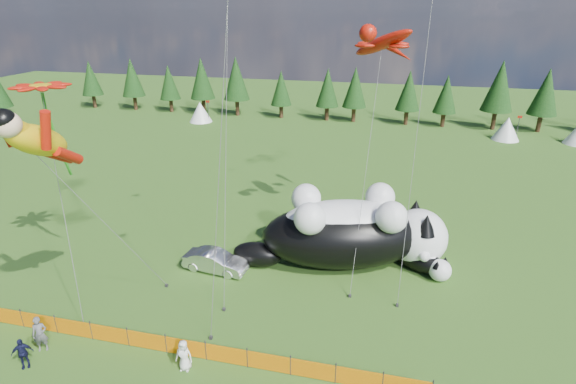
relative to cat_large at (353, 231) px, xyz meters
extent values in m
plane|color=#113409|center=(-6.65, -7.03, -2.32)|extent=(160.00, 160.00, 0.00)
cylinder|color=#262626|center=(-15.65, -10.03, -1.77)|extent=(0.06, 0.06, 1.10)
cylinder|color=#262626|center=(-13.65, -10.03, -1.77)|extent=(0.06, 0.06, 1.10)
cylinder|color=#262626|center=(-11.65, -10.03, -1.77)|extent=(0.06, 0.06, 1.10)
cylinder|color=#262626|center=(-9.65, -10.03, -1.77)|extent=(0.06, 0.06, 1.10)
cylinder|color=#262626|center=(-7.65, -10.03, -1.77)|extent=(0.06, 0.06, 1.10)
cylinder|color=#262626|center=(-5.65, -10.03, -1.77)|extent=(0.06, 0.06, 1.10)
cylinder|color=#262626|center=(-3.65, -10.03, -1.77)|extent=(0.06, 0.06, 1.10)
cylinder|color=#262626|center=(-1.65, -10.03, -1.77)|extent=(0.06, 0.06, 1.10)
cylinder|color=#262626|center=(0.35, -10.03, -1.77)|extent=(0.06, 0.06, 1.10)
cylinder|color=#262626|center=(2.35, -10.03, -1.77)|extent=(0.06, 0.06, 1.10)
cube|color=orange|center=(-16.65, -10.03, -1.82)|extent=(2.00, 0.04, 0.90)
cube|color=orange|center=(-14.65, -10.03, -1.82)|extent=(2.00, 0.04, 0.90)
cube|color=orange|center=(-12.65, -10.03, -1.82)|extent=(2.00, 0.04, 0.90)
cube|color=orange|center=(-10.65, -10.03, -1.82)|extent=(2.00, 0.04, 0.90)
cube|color=orange|center=(-8.65, -10.03, -1.82)|extent=(2.00, 0.04, 0.90)
cube|color=orange|center=(-6.65, -10.03, -1.82)|extent=(2.00, 0.04, 0.90)
cube|color=orange|center=(-4.65, -10.03, -1.82)|extent=(2.00, 0.04, 0.90)
cube|color=orange|center=(-2.65, -10.03, -1.82)|extent=(2.00, 0.04, 0.90)
cube|color=orange|center=(-0.65, -10.03, -1.82)|extent=(2.00, 0.04, 0.90)
cube|color=orange|center=(1.35, -10.03, -1.82)|extent=(2.00, 0.04, 0.90)
ellipsoid|color=black|center=(-0.56, -0.16, -0.29)|extent=(11.00, 7.25, 4.04)
ellipsoid|color=white|center=(-0.56, -0.16, 0.72)|extent=(8.26, 5.29, 2.47)
sphere|color=white|center=(3.98, 1.11, -0.52)|extent=(3.59, 3.59, 3.59)
sphere|color=#D1515D|center=(5.45, 1.51, -0.52)|extent=(0.50, 0.50, 0.50)
ellipsoid|color=black|center=(-5.76, -1.60, -1.53)|extent=(3.45, 2.36, 1.57)
cone|color=black|center=(4.27, 0.07, 0.92)|extent=(1.26, 1.26, 1.26)
cone|color=black|center=(3.69, 2.14, 0.92)|extent=(1.26, 1.26, 1.26)
sphere|color=white|center=(1.43, 1.91, 1.62)|extent=(1.89, 1.89, 1.89)
sphere|color=white|center=(2.21, -0.90, 1.62)|extent=(1.89, 1.89, 1.89)
sphere|color=white|center=(-3.12, 0.65, 1.62)|extent=(1.89, 1.89, 1.89)
sphere|color=white|center=(-2.34, -2.16, 1.62)|extent=(1.89, 1.89, 1.89)
ellipsoid|color=black|center=(3.95, 0.45, -1.56)|extent=(4.02, 3.73, 1.50)
ellipsoid|color=white|center=(3.95, 0.45, -1.19)|extent=(2.99, 2.76, 0.92)
sphere|color=white|center=(5.31, -0.66, -1.65)|extent=(1.34, 1.34, 1.34)
sphere|color=#D1515D|center=(5.75, -1.02, -1.65)|extent=(0.19, 0.19, 0.19)
ellipsoid|color=black|center=(2.40, 1.71, -2.02)|extent=(1.27, 1.19, 0.58)
cone|color=black|center=(5.05, -0.97, -1.11)|extent=(0.47, 0.47, 0.47)
cone|color=black|center=(5.56, -0.35, -1.11)|extent=(0.47, 0.47, 0.47)
sphere|color=white|center=(5.00, 0.29, -0.85)|extent=(0.70, 0.70, 0.70)
sphere|color=white|center=(4.32, -0.55, -0.85)|extent=(0.70, 0.70, 0.70)
sphere|color=white|center=(3.64, 1.39, -0.85)|extent=(0.70, 0.70, 0.70)
sphere|color=white|center=(2.96, 0.55, -0.85)|extent=(0.70, 0.70, 0.70)
imported|color=silver|center=(-8.09, -2.78, -1.66)|extent=(4.11, 1.78, 1.32)
imported|color=#57575C|center=(-13.49, -11.20, -1.39)|extent=(0.80, 0.70, 1.85)
imported|color=black|center=(-13.49, -12.33, -1.54)|extent=(1.00, 0.91, 1.54)
imported|color=silver|center=(-6.36, -10.78, -1.54)|extent=(0.80, 0.56, 1.55)
cylinder|color=#595959|center=(-11.53, -7.28, 2.72)|extent=(0.03, 0.03, 11.02)
cube|color=#262626|center=(-10.24, -5.08, -2.24)|extent=(0.15, 0.15, 0.16)
cylinder|color=#595959|center=(0.53, 0.47, 4.30)|extent=(0.03, 0.03, 15.32)
cube|color=#262626|center=(0.31, -3.63, -2.24)|extent=(0.15, 0.15, 0.16)
cylinder|color=#595959|center=(-14.34, -7.23, 3.43)|extent=(0.03, 0.03, 12.58)
cube|color=#262626|center=(-12.53, -9.46, -2.24)|extent=(0.15, 0.15, 0.16)
cube|color=#228317|center=(-16.14, -4.99, 6.31)|extent=(0.22, 0.22, 4.77)
cylinder|color=#595959|center=(-6.48, -4.04, 6.15)|extent=(0.03, 0.03, 17.29)
cube|color=#262626|center=(-6.17, -6.41, -2.24)|extent=(0.15, 0.15, 0.16)
cylinder|color=#595959|center=(3.13, -0.21, 9.09)|extent=(0.03, 0.03, 23.68)
cube|color=#262626|center=(2.92, -3.88, -2.24)|extent=(0.15, 0.15, 0.16)
cylinder|color=#595959|center=(-5.22, -8.36, 5.69)|extent=(0.03, 0.03, 15.79)
cube|color=#262626|center=(-5.99, -8.66, -2.24)|extent=(0.15, 0.15, 0.16)
camera|label=1|loc=(1.79, -24.95, 12.89)|focal=28.00mm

